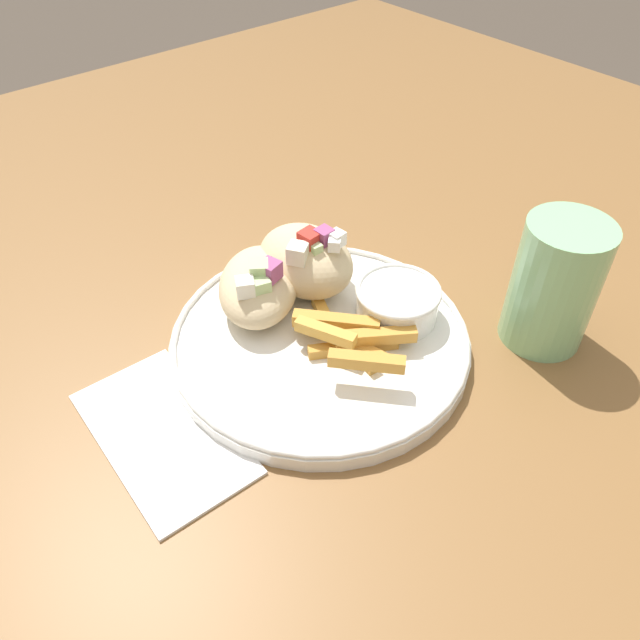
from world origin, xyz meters
TOP-DOWN VIEW (x-y plane):
  - table at (0.00, 0.00)m, footprint 1.57×1.57m
  - napkin at (-0.02, -0.17)m, footprint 0.17×0.10m
  - plate at (-0.02, -0.01)m, footprint 0.27×0.27m
  - pita_sandwich_near at (-0.09, -0.03)m, footprint 0.13×0.13m
  - pita_sandwich_far at (-0.08, 0.03)m, footprint 0.10×0.08m
  - fries_pile at (0.01, -0.00)m, footprint 0.14×0.09m
  - sauce_ramekin at (0.01, 0.06)m, footprint 0.08×0.08m
  - water_glass at (0.10, 0.16)m, footprint 0.08×0.08m

SIDE VIEW (x-z plane):
  - table at x=0.00m, z-range 0.32..1.06m
  - napkin at x=-0.02m, z-range 0.75..0.75m
  - plate at x=-0.02m, z-range 0.75..0.76m
  - fries_pile at x=0.01m, z-range 0.76..0.79m
  - sauce_ramekin at x=0.01m, z-range 0.76..0.80m
  - pita_sandwich_near at x=-0.09m, z-range 0.75..0.81m
  - pita_sandwich_far at x=-0.08m, z-range 0.76..0.83m
  - water_glass at x=0.10m, z-range 0.74..0.86m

